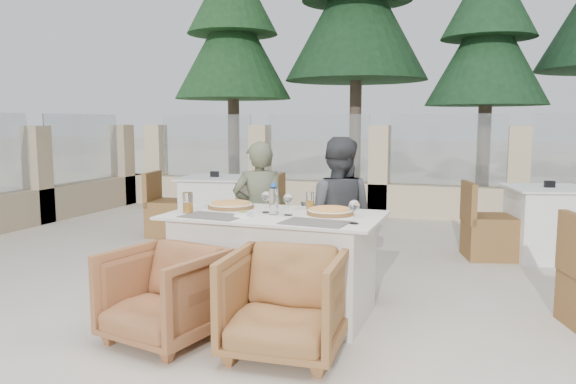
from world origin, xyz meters
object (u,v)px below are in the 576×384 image
(bg_table_a, at_px, (215,207))
(bg_table_b, at_px, (547,223))
(dining_table, at_px, (275,264))
(olive_dish, at_px, (244,214))
(water_bottle, at_px, (273,199))
(pizza_right, at_px, (330,211))
(wine_glass_corner, at_px, (354,210))
(beer_glass_right, at_px, (310,201))
(armchair_far_left, at_px, (257,251))
(pizza_left, at_px, (231,205))
(diner_left, at_px, (259,214))
(diner_right, at_px, (337,216))
(wine_glass_near, at_px, (288,203))
(beer_glass_left, at_px, (188,203))
(armchair_far_right, at_px, (327,263))
(armchair_near_left, at_px, (164,295))
(armchair_near_right, at_px, (285,303))
(wine_glass_centre, at_px, (266,201))

(bg_table_a, bearing_deg, bg_table_b, -7.49)
(dining_table, bearing_deg, olive_dish, -130.36)
(water_bottle, xyz_separation_m, bg_table_b, (2.12, 2.59, -0.50))
(pizza_right, xyz_separation_m, wine_glass_corner, (0.25, -0.32, 0.07))
(beer_glass_right, bearing_deg, armchair_far_left, 152.23)
(pizza_left, relative_size, pizza_right, 1.04)
(diner_left, relative_size, diner_right, 0.97)
(wine_glass_near, distance_m, diner_left, 0.88)
(wine_glass_corner, relative_size, bg_table_a, 0.11)
(beer_glass_right, bearing_deg, beer_glass_left, -149.24)
(water_bottle, height_order, armchair_far_right, water_bottle)
(armchair_far_right, bearing_deg, olive_dish, 74.19)
(dining_table, relative_size, armchair_near_left, 2.31)
(water_bottle, height_order, diner_left, diner_left)
(armchair_near_right, relative_size, bg_table_b, 0.45)
(armchair_far_left, bearing_deg, beer_glass_right, 157.64)
(diner_right, bearing_deg, armchair_far_left, -2.89)
(wine_glass_centre, xyz_separation_m, bg_table_b, (2.21, 2.53, -0.48))
(diner_right, bearing_deg, dining_table, 59.79)
(wine_glass_near, xyz_separation_m, armchair_far_right, (0.14, 0.56, -0.58))
(wine_glass_centre, distance_m, wine_glass_corner, 0.77)
(diner_right, bearing_deg, beer_glass_right, 63.21)
(wine_glass_near, bearing_deg, armchair_far_right, 75.62)
(water_bottle, xyz_separation_m, wine_glass_corner, (0.65, -0.17, -0.03))
(armchair_near_right, bearing_deg, pizza_left, 128.19)
(wine_glass_corner, height_order, bg_table_a, wine_glass_corner)
(dining_table, xyz_separation_m, wine_glass_corner, (0.66, -0.21, 0.48))
(pizza_left, bearing_deg, diner_left, 85.70)
(wine_glass_near, distance_m, armchair_far_left, 1.01)
(beer_glass_right, distance_m, armchair_near_right, 1.15)
(wine_glass_near, relative_size, beer_glass_left, 1.18)
(wine_glass_near, xyz_separation_m, bg_table_a, (-1.83, 2.42, -0.48))
(wine_glass_corner, bearing_deg, armchair_far_right, 118.03)
(pizza_right, relative_size, bg_table_b, 0.21)
(water_bottle, xyz_separation_m, armchair_far_left, (-0.42, 0.67, -0.57))
(wine_glass_centre, xyz_separation_m, olive_dish, (-0.09, -0.23, -0.07))
(wine_glass_centre, distance_m, armchair_far_right, 0.84)
(wine_glass_centre, distance_m, beer_glass_right, 0.39)
(armchair_far_right, relative_size, armchair_near_left, 0.89)
(beer_glass_left, height_order, bg_table_a, beer_glass_left)
(diner_right, bearing_deg, armchair_near_right, 86.60)
(armchair_near_left, bearing_deg, dining_table, 69.10)
(armchair_near_right, xyz_separation_m, bg_table_b, (1.79, 3.26, 0.05))
(pizza_left, height_order, wine_glass_centre, wine_glass_centre)
(armchair_far_right, bearing_deg, wine_glass_centre, 70.22)
(armchair_far_left, distance_m, armchair_near_left, 1.40)
(wine_glass_corner, relative_size, bg_table_b, 0.11)
(beer_glass_left, xyz_separation_m, armchair_near_left, (0.14, -0.60, -0.53))
(water_bottle, distance_m, diner_left, 0.83)
(dining_table, distance_m, olive_dish, 0.48)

